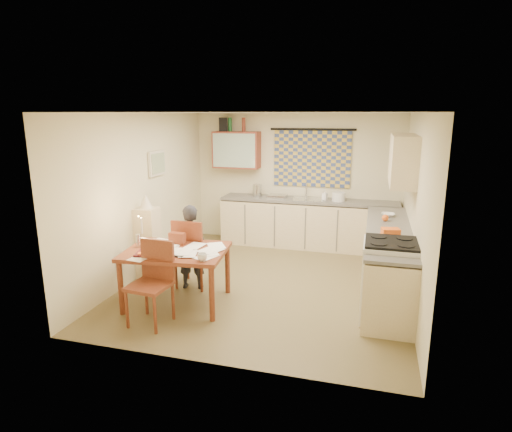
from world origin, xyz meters
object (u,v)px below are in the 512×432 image
(stove, at_px, (389,281))
(dining_table, at_px, (177,276))
(shelf_stand, at_px, (148,243))
(counter_back, at_px, (308,224))
(chair_far, at_px, (194,265))
(person, at_px, (191,247))
(counter_right, at_px, (387,260))

(stove, bearing_deg, dining_table, -174.14)
(dining_table, distance_m, shelf_stand, 1.15)
(stove, relative_size, shelf_stand, 0.91)
(counter_back, relative_size, shelf_stand, 3.01)
(counter_back, relative_size, chair_far, 3.21)
(dining_table, height_order, shelf_stand, shelf_stand)
(counter_back, xyz_separation_m, shelf_stand, (-2.14, -2.20, 0.10))
(counter_back, bearing_deg, person, -118.59)
(shelf_stand, bearing_deg, chair_far, -10.87)
(counter_right, height_order, person, person)
(dining_table, bearing_deg, counter_right, 17.60)
(counter_back, bearing_deg, stove, -62.41)
(dining_table, distance_m, chair_far, 0.61)
(counter_back, relative_size, stove, 3.29)
(dining_table, xyz_separation_m, shelf_stand, (-0.84, 0.76, 0.17))
(counter_back, distance_m, chair_far, 2.71)
(person, distance_m, shelf_stand, 0.85)
(counter_right, relative_size, stove, 2.94)
(stove, xyz_separation_m, shelf_stand, (-3.54, 0.48, 0.05))
(counter_right, distance_m, chair_far, 2.79)
(stove, relative_size, dining_table, 0.72)
(stove, distance_m, shelf_stand, 3.57)
(chair_far, bearing_deg, shelf_stand, -9.77)
(shelf_stand, bearing_deg, counter_right, 7.17)
(person, bearing_deg, counter_right, -175.61)
(counter_back, relative_size, dining_table, 2.36)
(person, xyz_separation_m, shelf_stand, (-0.81, 0.23, -0.07))
(counter_back, relative_size, counter_right, 1.12)
(stove, bearing_deg, person, 174.63)
(stove, xyz_separation_m, chair_far, (-2.72, 0.33, -0.18))
(chair_far, xyz_separation_m, shelf_stand, (-0.82, 0.16, 0.23))
(counter_right, bearing_deg, shelf_stand, -172.83)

